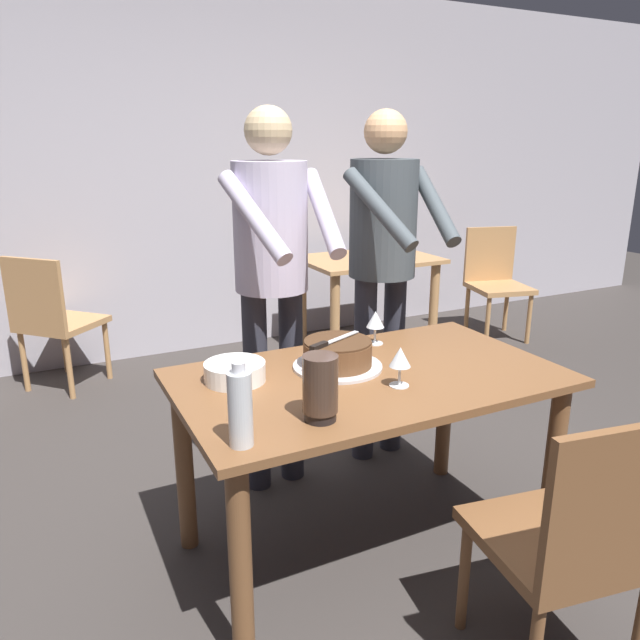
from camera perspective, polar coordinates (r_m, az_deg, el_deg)
name	(u,v)px	position (r m, az deg, el deg)	size (l,w,h in m)	color
ground_plane	(365,547)	(2.61, 4.29, -20.64)	(14.00, 14.00, 0.00)	#383330
back_wall	(178,174)	(4.68, -13.28, 13.35)	(10.00, 0.12, 2.70)	#ADA8B2
main_dining_table	(369,405)	(2.29, 4.63, -8.03)	(1.41, 0.82, 0.75)	brown
cake_on_platter	(338,355)	(2.28, 1.68, -3.34)	(0.34, 0.34, 0.11)	silver
cake_knife	(326,344)	(2.20, 0.54, -2.25)	(0.26, 0.13, 0.02)	silver
plate_stack	(235,372)	(2.18, -8.06, -4.88)	(0.22, 0.22, 0.07)	white
wine_glass_near	(375,320)	(2.54, 5.27, -0.05)	(0.08, 0.08, 0.14)	silver
wine_glass_far	(400,358)	(2.11, 7.60, -3.63)	(0.08, 0.08, 0.14)	silver
water_bottle	(240,408)	(1.71, -7.57, -8.24)	(0.07, 0.07, 0.25)	silver
hurricane_lamp	(320,388)	(1.84, 0.03, -6.41)	(0.11, 0.11, 0.21)	black
person_cutting_cake	(272,262)	(2.63, -4.55, 5.52)	(0.47, 0.56, 1.72)	#2D2D38
person_standing_beside	(383,250)	(2.92, 6.02, 6.58)	(0.47, 0.56, 1.72)	#2D2D38
chair_near_side	(575,538)	(1.96, 22.98, -18.46)	(0.50, 0.50, 0.90)	brown
background_table	(368,278)	(4.60, 4.54, 3.94)	(1.00, 0.70, 0.74)	tan
background_chair_1	(495,279)	(5.18, 16.29, 3.79)	(0.53, 0.53, 0.90)	tan
background_chair_2	(53,318)	(4.23, -23.98, 0.21)	(0.62, 0.62, 0.90)	tan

